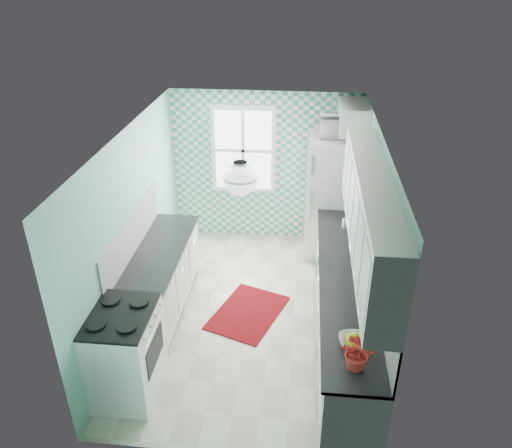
# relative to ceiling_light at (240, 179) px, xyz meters

# --- Properties ---
(floor) EXTENTS (3.00, 4.40, 0.02)m
(floor) POSITION_rel_ceiling_light_xyz_m (0.00, 0.80, -2.33)
(floor) COLOR beige
(floor) RESTS_ON ground
(ceiling) EXTENTS (3.00, 4.40, 0.02)m
(ceiling) POSITION_rel_ceiling_light_xyz_m (0.00, 0.80, 0.19)
(ceiling) COLOR white
(ceiling) RESTS_ON wall_back
(wall_back) EXTENTS (3.00, 0.02, 2.50)m
(wall_back) POSITION_rel_ceiling_light_xyz_m (0.00, 3.01, -1.07)
(wall_back) COLOR #73BEA8
(wall_back) RESTS_ON floor
(wall_front) EXTENTS (3.00, 0.02, 2.50)m
(wall_front) POSITION_rel_ceiling_light_xyz_m (0.00, -1.41, -1.07)
(wall_front) COLOR #73BEA8
(wall_front) RESTS_ON floor
(wall_left) EXTENTS (0.02, 4.40, 2.50)m
(wall_left) POSITION_rel_ceiling_light_xyz_m (-1.51, 0.80, -1.07)
(wall_left) COLOR #73BEA8
(wall_left) RESTS_ON floor
(wall_right) EXTENTS (0.02, 4.40, 2.50)m
(wall_right) POSITION_rel_ceiling_light_xyz_m (1.51, 0.80, -1.07)
(wall_right) COLOR #73BEA8
(wall_right) RESTS_ON floor
(accent_wall) EXTENTS (3.00, 0.01, 2.50)m
(accent_wall) POSITION_rel_ceiling_light_xyz_m (0.00, 2.99, -1.07)
(accent_wall) COLOR #489E80
(accent_wall) RESTS_ON wall_back
(window) EXTENTS (1.04, 0.05, 1.44)m
(window) POSITION_rel_ceiling_light_xyz_m (-0.35, 2.96, -0.77)
(window) COLOR white
(window) RESTS_ON wall_back
(backsplash_right) EXTENTS (0.02, 3.60, 0.51)m
(backsplash_right) POSITION_rel_ceiling_light_xyz_m (1.49, 0.40, -1.13)
(backsplash_right) COLOR white
(backsplash_right) RESTS_ON wall_right
(backsplash_left) EXTENTS (0.02, 2.15, 0.51)m
(backsplash_left) POSITION_rel_ceiling_light_xyz_m (-1.49, 0.73, -1.13)
(backsplash_left) COLOR white
(backsplash_left) RESTS_ON wall_left
(upper_cabinets_right) EXTENTS (0.33, 3.20, 0.90)m
(upper_cabinets_right) POSITION_rel_ceiling_light_xyz_m (1.33, 0.20, -0.42)
(upper_cabinets_right) COLOR white
(upper_cabinets_right) RESTS_ON wall_right
(upper_cabinet_fridge) EXTENTS (0.40, 0.74, 0.40)m
(upper_cabinet_fridge) POSITION_rel_ceiling_light_xyz_m (1.30, 2.63, -0.07)
(upper_cabinet_fridge) COLOR white
(upper_cabinet_fridge) RESTS_ON wall_right
(ceiling_light) EXTENTS (0.34, 0.34, 0.35)m
(ceiling_light) POSITION_rel_ceiling_light_xyz_m (0.00, 0.00, 0.00)
(ceiling_light) COLOR silver
(ceiling_light) RESTS_ON ceiling
(base_cabinets_right) EXTENTS (0.60, 3.60, 0.90)m
(base_cabinets_right) POSITION_rel_ceiling_light_xyz_m (1.20, 0.40, -1.87)
(base_cabinets_right) COLOR white
(base_cabinets_right) RESTS_ON floor
(countertop_right) EXTENTS (0.63, 3.60, 0.04)m
(countertop_right) POSITION_rel_ceiling_light_xyz_m (1.19, 0.40, -1.40)
(countertop_right) COLOR black
(countertop_right) RESTS_ON base_cabinets_right
(base_cabinets_left) EXTENTS (0.60, 2.15, 0.90)m
(base_cabinets_left) POSITION_rel_ceiling_light_xyz_m (-1.20, 0.73, -1.87)
(base_cabinets_left) COLOR white
(base_cabinets_left) RESTS_ON floor
(countertop_left) EXTENTS (0.63, 2.15, 0.04)m
(countertop_left) POSITION_rel_ceiling_light_xyz_m (-1.19, 0.73, -1.40)
(countertop_left) COLOR black
(countertop_left) RESTS_ON base_cabinets_left
(fridge) EXTENTS (0.85, 0.84, 1.95)m
(fridge) POSITION_rel_ceiling_light_xyz_m (1.11, 2.59, -1.35)
(fridge) COLOR silver
(fridge) RESTS_ON floor
(stove) EXTENTS (0.68, 0.85, 1.03)m
(stove) POSITION_rel_ceiling_light_xyz_m (-1.20, -0.66, -1.79)
(stove) COLOR white
(stove) RESTS_ON floor
(sink) EXTENTS (0.50, 0.42, 0.53)m
(sink) POSITION_rel_ceiling_light_xyz_m (1.20, 1.54, -1.39)
(sink) COLOR silver
(sink) RESTS_ON countertop_right
(rug) EXTENTS (1.12, 1.32, 0.02)m
(rug) POSITION_rel_ceiling_light_xyz_m (-0.04, 0.80, -2.32)
(rug) COLOR #630F01
(rug) RESTS_ON floor
(dish_towel) EXTENTS (0.02, 0.24, 0.36)m
(dish_towel) POSITION_rel_ceiling_light_xyz_m (0.89, 1.34, -1.84)
(dish_towel) COLOR #57A38B
(dish_towel) RESTS_ON base_cabinets_right
(fruit_bowl) EXTENTS (0.34, 0.34, 0.08)m
(fruit_bowl) POSITION_rel_ceiling_light_xyz_m (1.20, -0.77, -1.35)
(fruit_bowl) COLOR white
(fruit_bowl) RESTS_ON countertop_right
(potted_plant) EXTENTS (0.34, 0.29, 0.37)m
(potted_plant) POSITION_rel_ceiling_light_xyz_m (1.20, -1.07, -1.20)
(potted_plant) COLOR #AA1408
(potted_plant) RESTS_ON countertop_right
(soap_bottle) EXTENTS (0.11, 0.11, 0.19)m
(soap_bottle) POSITION_rel_ceiling_light_xyz_m (1.25, 1.66, -1.29)
(soap_bottle) COLOR #99A7B3
(soap_bottle) RESTS_ON countertop_right
(microwave) EXTENTS (0.55, 0.38, 0.30)m
(microwave) POSITION_rel_ceiling_light_xyz_m (1.11, 2.59, -0.22)
(microwave) COLOR white
(microwave) RESTS_ON fridge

